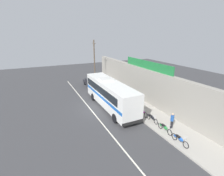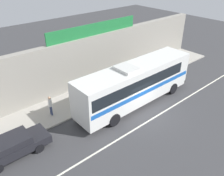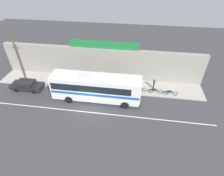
{
  "view_description": "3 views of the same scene",
  "coord_description": "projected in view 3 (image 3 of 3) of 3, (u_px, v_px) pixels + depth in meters",
  "views": [
    {
      "loc": [
        18.79,
        -6.71,
        9.35
      ],
      "look_at": [
        -1.36,
        2.95,
        2.02
      ],
      "focal_mm": 26.3,
      "sensor_mm": 36.0,
      "label": 1
    },
    {
      "loc": [
        -12.19,
        -9.9,
        11.23
      ],
      "look_at": [
        -1.55,
        2.42,
        1.97
      ],
      "focal_mm": 37.21,
      "sensor_mm": 36.0,
      "label": 2
    },
    {
      "loc": [
        5.17,
        -16.07,
        15.57
      ],
      "look_at": [
        2.53,
        2.02,
        1.92
      ],
      "focal_mm": 28.65,
      "sensor_mm": 36.0,
      "label": 3
    }
  ],
  "objects": [
    {
      "name": "pedestrian_near_shop",
      "position": [
        58.0,
        76.0,
        26.45
      ],
      "size": [
        0.3,
        0.48,
        1.68
      ],
      "color": "navy",
      "rests_on": "sidewalk_slab"
    },
    {
      "name": "motorcycle_orange",
      "position": [
        128.0,
        88.0,
        25.13
      ],
      "size": [
        1.83,
        0.56,
        0.94
      ],
      "color": "black",
      "rests_on": "sidewalk_slab"
    },
    {
      "name": "road_center_stripe",
      "position": [
        88.0,
        112.0,
        22.02
      ],
      "size": [
        30.0,
        0.14,
        0.01
      ],
      "primitive_type": "cube",
      "color": "silver",
      "rests_on": "ground_plane"
    },
    {
      "name": "utility_pole",
      "position": [
        18.0,
        58.0,
        24.14
      ],
      "size": [
        1.6,
        0.22,
        8.27
      ],
      "color": "brown",
      "rests_on": "sidewalk_slab"
    },
    {
      "name": "storefront_facade",
      "position": [
        101.0,
        63.0,
        27.04
      ],
      "size": [
        30.0,
        0.7,
        4.8
      ],
      "primitive_type": "cube",
      "color": "gray",
      "rests_on": "ground_plane"
    },
    {
      "name": "parked_car",
      "position": [
        27.0,
        85.0,
        25.36
      ],
      "size": [
        4.51,
        1.87,
        1.37
      ],
      "color": "black",
      "rests_on": "ground_plane"
    },
    {
      "name": "intercity_bus",
      "position": [
        95.0,
        87.0,
        22.76
      ],
      "size": [
        11.39,
        2.63,
        3.78
      ],
      "color": "silver",
      "rests_on": "ground_plane"
    },
    {
      "name": "sidewalk_slab",
      "position": [
        98.0,
        84.0,
        26.73
      ],
      "size": [
        30.0,
        3.6,
        0.14
      ],
      "primitive_type": "cube",
      "color": "#A8A399",
      "rests_on": "ground_plane"
    },
    {
      "name": "pedestrian_by_curb",
      "position": [
        154.0,
        82.0,
        25.16
      ],
      "size": [
        0.3,
        0.48,
        1.7
      ],
      "color": "black",
      "rests_on": "sidewalk_slab"
    },
    {
      "name": "motorcycle_purple",
      "position": [
        140.0,
        88.0,
        24.99
      ],
      "size": [
        1.87,
        0.56,
        0.94
      ],
      "color": "black",
      "rests_on": "sidewalk_slab"
    },
    {
      "name": "ground_plane",
      "position": [
        90.0,
        108.0,
        22.65
      ],
      "size": [
        70.0,
        70.0,
        0.0
      ],
      "primitive_type": "plane",
      "color": "#3A3A3D"
    },
    {
      "name": "storefront_billboard",
      "position": [
        104.0,
        45.0,
        25.21
      ],
      "size": [
        9.95,
        0.12,
        1.1
      ],
      "primitive_type": "cube",
      "color": "#1E7538",
      "rests_on": "storefront_facade"
    },
    {
      "name": "motorcycle_blue",
      "position": [
        171.0,
        92.0,
        24.27
      ],
      "size": [
        1.9,
        0.56,
        0.94
      ],
      "color": "black",
      "rests_on": "sidewalk_slab"
    },
    {
      "name": "motorcycle_black",
      "position": [
        155.0,
        90.0,
        24.61
      ],
      "size": [
        1.93,
        0.56,
        0.94
      ],
      "color": "black",
      "rests_on": "sidewalk_slab"
    }
  ]
}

